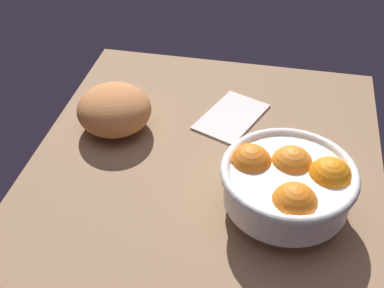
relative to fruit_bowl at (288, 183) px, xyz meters
The scene contains 4 objects.
ground_plane 20.19cm from the fruit_bowl, 127.29° to the right, with size 68.60×63.50×3.00cm, color #8D6B4B.
fruit_bowl is the anchor object (origin of this frame).
bread_loaf 37.59cm from the fruit_bowl, 115.17° to the right, with size 14.42×14.28×8.75cm, color #C97D45.
napkin_folded 27.30cm from the fruit_bowl, 153.01° to the right, with size 15.58×9.69×0.87cm, color silver.
Camera 1 is at (71.43, 11.63, 62.46)cm, focal length 48.24 mm.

